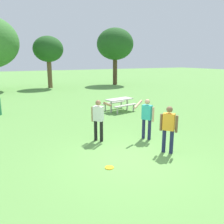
# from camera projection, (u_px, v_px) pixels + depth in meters

# --- Properties ---
(ground_plane) EXTENTS (120.00, 120.00, 0.00)m
(ground_plane) POSITION_uv_depth(u_px,v_px,m) (132.00, 158.00, 7.49)
(ground_plane) COLOR #609947
(person_thrower) EXTENTS (0.40, 0.51, 1.64)m
(person_thrower) POSITION_uv_depth(u_px,v_px,m) (169.00, 127.00, 7.75)
(person_thrower) COLOR #1E234C
(person_thrower) RESTS_ON ground
(person_catcher) EXTENTS (0.83, 0.51, 1.64)m
(person_catcher) POSITION_uv_depth(u_px,v_px,m) (99.00, 117.00, 8.91)
(person_catcher) COLOR black
(person_catcher) RESTS_ON ground
(person_bystander) EXTENTS (0.82, 0.55, 1.64)m
(person_bystander) POSITION_uv_depth(u_px,v_px,m) (147.00, 116.00, 9.09)
(person_bystander) COLOR #1E234C
(person_bystander) RESTS_ON ground
(frisbee) EXTENTS (0.26, 0.26, 0.03)m
(frisbee) POSITION_uv_depth(u_px,v_px,m) (109.00, 168.00, 6.84)
(frisbee) COLOR yellow
(frisbee) RESTS_ON ground
(picnic_table_near) EXTENTS (1.95, 1.73, 0.77)m
(picnic_table_near) POSITION_uv_depth(u_px,v_px,m) (119.00, 102.00, 14.21)
(picnic_table_near) COLOR beige
(picnic_table_near) RESTS_ON ground
(tree_far_right) EXTENTS (3.23, 3.23, 5.58)m
(tree_far_right) POSITION_uv_depth(u_px,v_px,m) (48.00, 50.00, 24.81)
(tree_far_right) COLOR brown
(tree_far_right) RESTS_ON ground
(tree_slender_mid) EXTENTS (4.46, 4.46, 6.82)m
(tree_slender_mid) POSITION_uv_depth(u_px,v_px,m) (115.00, 44.00, 27.87)
(tree_slender_mid) COLOR #4C3823
(tree_slender_mid) RESTS_ON ground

